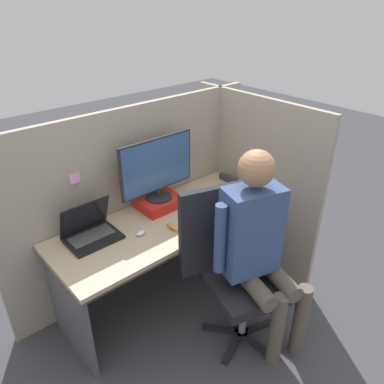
% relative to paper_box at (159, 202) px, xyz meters
% --- Properties ---
extents(ground_plane, '(12.00, 12.00, 0.00)m').
position_rel_paper_box_xyz_m(ground_plane, '(-0.07, -0.50, -0.74)').
color(ground_plane, '#3D3D42').
extents(cubicle_panel_back, '(2.16, 0.05, 1.45)m').
position_rel_paper_box_xyz_m(cubicle_panel_back, '(-0.07, 0.17, -0.02)').
color(cubicle_panel_back, gray).
rests_on(cubicle_panel_back, ground).
extents(cubicle_panel_right, '(0.04, 1.27, 1.45)m').
position_rel_paper_box_xyz_m(cubicle_panel_right, '(0.79, -0.24, -0.02)').
color(cubicle_panel_right, gray).
rests_on(cubicle_panel_right, ground).
extents(desk, '(1.66, 0.65, 0.70)m').
position_rel_paper_box_xyz_m(desk, '(-0.07, -0.17, -0.20)').
color(desk, tan).
rests_on(desk, ground).
extents(paper_box, '(0.31, 0.25, 0.08)m').
position_rel_paper_box_xyz_m(paper_box, '(0.00, 0.00, 0.00)').
color(paper_box, red).
rests_on(paper_box, desk).
extents(monitor, '(0.60, 0.20, 0.46)m').
position_rel_paper_box_xyz_m(monitor, '(-0.00, 0.00, 0.29)').
color(monitor, '#232328').
rests_on(monitor, paper_box).
extents(laptop, '(0.33, 0.25, 0.26)m').
position_rel_paper_box_xyz_m(laptop, '(-0.57, -0.02, 0.01)').
color(laptop, black).
rests_on(laptop, desk).
extents(mouse, '(0.07, 0.04, 0.03)m').
position_rel_paper_box_xyz_m(mouse, '(-0.31, -0.21, -0.02)').
color(mouse, silver).
rests_on(mouse, desk).
extents(stapler, '(0.05, 0.17, 0.05)m').
position_rel_paper_box_xyz_m(stapler, '(0.69, -0.05, -0.01)').
color(stapler, '#2D2D33').
rests_on(stapler, desk).
extents(carrot_toy, '(0.04, 0.13, 0.04)m').
position_rel_paper_box_xyz_m(carrot_toy, '(-0.12, -0.32, -0.02)').
color(carrot_toy, orange).
rests_on(carrot_toy, desk).
extents(office_chair, '(0.58, 0.63, 1.10)m').
position_rel_paper_box_xyz_m(office_chair, '(0.03, -0.72, -0.18)').
color(office_chair, black).
rests_on(office_chair, ground).
extents(person, '(0.46, 0.51, 1.39)m').
position_rel_paper_box_xyz_m(person, '(0.08, -0.88, 0.07)').
color(person, brown).
rests_on(person, ground).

